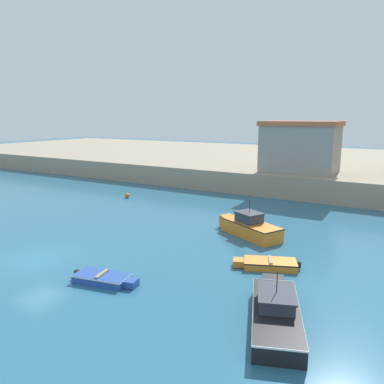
{
  "coord_description": "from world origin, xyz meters",
  "views": [
    {
      "loc": [
        18.47,
        -13.34,
        8.28
      ],
      "look_at": [
        2.72,
        13.43,
        2.0
      ],
      "focal_mm": 35.0,
      "sensor_mm": 36.0,
      "label": 1
    }
  ],
  "objects_px": {
    "mooring_buoy": "(127,195)",
    "motorboat_black_1": "(276,311)",
    "dinghy_blue_3": "(104,278)",
    "harbor_shed_near_wharf": "(300,146)",
    "motorboat_orange_2": "(249,227)",
    "dinghy_orange_0": "(268,264)"
  },
  "relations": [
    {
      "from": "dinghy_blue_3",
      "to": "motorboat_orange_2",
      "type": "bearing_deg",
      "value": 72.43
    },
    {
      "from": "mooring_buoy",
      "to": "dinghy_blue_3",
      "type": "bearing_deg",
      "value": -53.2
    },
    {
      "from": "motorboat_black_1",
      "to": "dinghy_blue_3",
      "type": "distance_m",
      "value": 8.75
    },
    {
      "from": "dinghy_blue_3",
      "to": "mooring_buoy",
      "type": "height_order",
      "value": "dinghy_blue_3"
    },
    {
      "from": "dinghy_orange_0",
      "to": "motorboat_black_1",
      "type": "bearing_deg",
      "value": -67.74
    },
    {
      "from": "mooring_buoy",
      "to": "motorboat_black_1",
      "type": "bearing_deg",
      "value": -36.62
    },
    {
      "from": "motorboat_black_1",
      "to": "harbor_shed_near_wharf",
      "type": "relative_size",
      "value": 0.79
    },
    {
      "from": "motorboat_black_1",
      "to": "motorboat_orange_2",
      "type": "xyz_separation_m",
      "value": [
        -5.25,
        10.16,
        0.15
      ]
    },
    {
      "from": "motorboat_black_1",
      "to": "dinghy_orange_0",
      "type": "bearing_deg",
      "value": 112.26
    },
    {
      "from": "dinghy_orange_0",
      "to": "harbor_shed_near_wharf",
      "type": "distance_m",
      "value": 22.71
    },
    {
      "from": "dinghy_orange_0",
      "to": "harbor_shed_near_wharf",
      "type": "xyz_separation_m",
      "value": [
        -4.16,
        21.79,
        4.87
      ]
    },
    {
      "from": "dinghy_orange_0",
      "to": "mooring_buoy",
      "type": "relative_size",
      "value": 7.54
    },
    {
      "from": "dinghy_blue_3",
      "to": "harbor_shed_near_wharf",
      "type": "xyz_separation_m",
      "value": [
        2.39,
        27.85,
        4.88
      ]
    },
    {
      "from": "harbor_shed_near_wharf",
      "to": "motorboat_orange_2",
      "type": "bearing_deg",
      "value": -86.36
    },
    {
      "from": "dinghy_orange_0",
      "to": "motorboat_orange_2",
      "type": "height_order",
      "value": "motorboat_orange_2"
    },
    {
      "from": "motorboat_black_1",
      "to": "motorboat_orange_2",
      "type": "distance_m",
      "value": 11.44
    },
    {
      "from": "dinghy_orange_0",
      "to": "mooring_buoy",
      "type": "bearing_deg",
      "value": 151.33
    },
    {
      "from": "dinghy_blue_3",
      "to": "mooring_buoy",
      "type": "relative_size",
      "value": 7.41
    },
    {
      "from": "mooring_buoy",
      "to": "harbor_shed_near_wharf",
      "type": "height_order",
      "value": "harbor_shed_near_wharf"
    },
    {
      "from": "motorboat_orange_2",
      "to": "harbor_shed_near_wharf",
      "type": "height_order",
      "value": "harbor_shed_near_wharf"
    },
    {
      "from": "dinghy_orange_0",
      "to": "dinghy_blue_3",
      "type": "height_order",
      "value": "dinghy_orange_0"
    },
    {
      "from": "motorboat_black_1",
      "to": "dinghy_blue_3",
      "type": "height_order",
      "value": "motorboat_black_1"
    }
  ]
}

